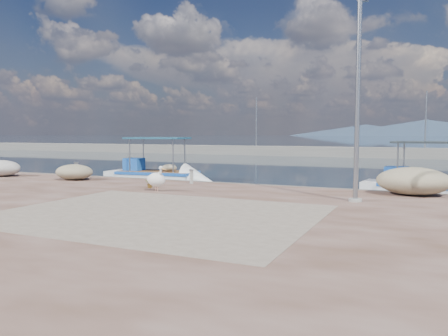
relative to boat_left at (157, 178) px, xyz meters
The scene contains 15 objects.
ground 10.08m from the boat_left, 51.88° to the right, with size 1400.00×1400.00×0.00m, color #162635.
quay 15.25m from the boat_left, 65.94° to the right, with size 44.00×22.00×0.50m, color #4B2F20.
quay_patch 13.10m from the boat_left, 56.55° to the right, with size 9.00×7.00×0.01m, color gray.
breakwater 32.67m from the boat_left, 79.03° to the left, with size 120.00×2.20×7.50m.
mountains 642.23m from the boat_left, 89.05° to the left, with size 370.00×280.00×22.00m.
boat_left is the anchor object (origin of this frame).
boat_right 14.44m from the boat_left, ahead, with size 6.17×2.72×2.87m.
pelican 8.18m from the boat_left, 56.57° to the right, with size 1.09×0.69×1.03m.
lamp_post 14.03m from the boat_left, 27.09° to the right, with size 0.44×0.96×7.00m.
bollard_near 5.96m from the boat_left, 41.11° to the right, with size 0.22×0.22×0.66m.
bollard_far 4.50m from the boat_left, 130.70° to the right, with size 0.26×0.26×0.78m.
potted_plant 7.04m from the boat_left, 58.77° to the right, with size 0.38×0.33×0.42m, color #33722D.
net_pile_c 14.32m from the boat_left, 14.85° to the right, with size 2.67×1.90×1.05m, color tan.
net_pile_a 8.31m from the boat_left, 142.54° to the right, with size 2.12×1.54×0.87m, color #BCB5AE.
net_pile_b 5.15m from the boat_left, 109.43° to the right, with size 1.98×1.54×0.77m, color tan.
Camera 1 is at (7.93, -13.47, 2.80)m, focal length 35.00 mm.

